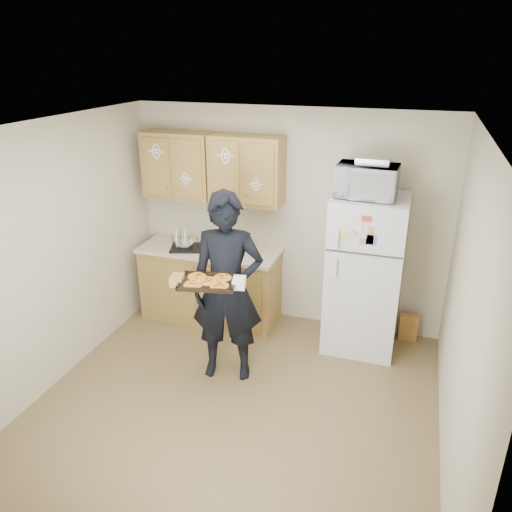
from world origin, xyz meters
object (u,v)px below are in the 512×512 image
object	(u,v)px
refrigerator	(365,274)
person	(227,289)
microwave	(367,181)
dish_rack	(189,242)
baking_tray	(208,282)

from	to	relation	value
refrigerator	person	distance (m)	1.52
microwave	refrigerator	bearing A→B (deg)	42.97
refrigerator	dish_rack	distance (m)	2.02
person	baking_tray	world-z (taller)	person
baking_tray	dish_rack	distance (m)	1.45
microwave	baking_tray	bearing A→B (deg)	-132.73
baking_tray	microwave	size ratio (longest dim) A/B	0.85
baking_tray	person	bearing A→B (deg)	64.65
refrigerator	microwave	size ratio (longest dim) A/B	2.91
person	baking_tray	xyz separation A→B (m)	(-0.07, -0.29, 0.19)
person	microwave	distance (m)	1.71
baking_tray	microwave	bearing A→B (deg)	32.41
refrigerator	person	size ratio (longest dim) A/B	0.90
refrigerator	dish_rack	xyz separation A→B (m)	(-2.02, -0.02, 0.14)
microwave	dish_rack	distance (m)	2.15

